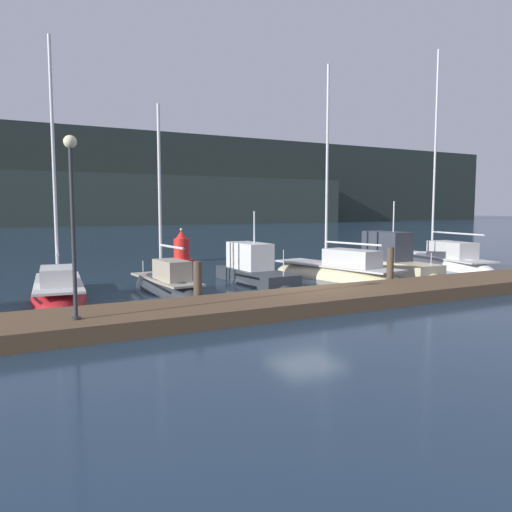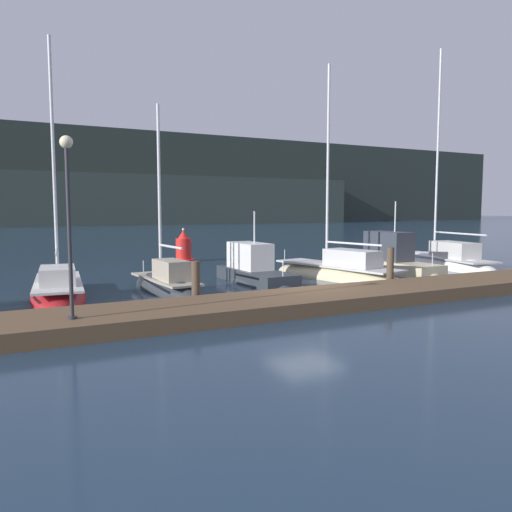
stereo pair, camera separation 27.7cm
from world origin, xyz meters
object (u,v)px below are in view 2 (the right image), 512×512
Objects in this scene: sailboat_berth_3 at (166,288)px; motorboat_berth_4 at (254,276)px; dock_lamppost at (68,199)px; sailboat_berth_5 at (338,275)px; channel_buoy at (184,249)px; sailboat_berth_2 at (58,294)px; sailboat_berth_7 at (443,264)px; motorboat_berth_6 at (394,265)px.

motorboat_berth_4 is at bearing 7.44° from sailboat_berth_3.
motorboat_berth_4 is at bearing 36.75° from dock_lamppost.
sailboat_berth_5 reaches higher than dock_lamppost.
sailboat_berth_3 is at bearing 53.88° from dock_lamppost.
channel_buoy is at bearing 62.28° from dock_lamppost.
sailboat_berth_5 is at bearing -2.22° from sailboat_berth_2.
sailboat_berth_7 is 2.81× the size of dock_lamppost.
sailboat_berth_5 reaches higher than motorboat_berth_4.
sailboat_berth_2 reaches higher than motorboat_berth_6.
motorboat_berth_6 is 4.09m from sailboat_berth_7.
motorboat_berth_4 is 0.43× the size of sailboat_berth_7.
sailboat_berth_5 is (12.04, -0.47, 0.00)m from sailboat_berth_2.
sailboat_berth_5 is 4.00m from motorboat_berth_6.
sailboat_berth_3 is 7.74m from dock_lamppost.
channel_buoy is (0.06, 9.70, 0.48)m from motorboat_berth_4.
dock_lamppost is (-8.29, -6.19, 3.15)m from motorboat_berth_4.
channel_buoy is 0.45× the size of dock_lamppost.
sailboat_berth_5 reaches higher than sailboat_berth_3.
dock_lamppost is at bearing -161.76° from sailboat_berth_7.
sailboat_berth_7 is at bearing 1.95° from sailboat_berth_2.
sailboat_berth_2 is at bearing -129.35° from channel_buoy.
channel_buoy is at bearing 142.33° from sailboat_berth_7.
sailboat_berth_5 reaches higher than channel_buoy.
sailboat_berth_2 is at bearing 87.72° from dock_lamppost.
sailboat_berth_2 is 12.81m from channel_buoy.
motorboat_berth_4 is at bearing 179.65° from motorboat_berth_6.
motorboat_berth_4 reaches higher than channel_buoy.
sailboat_berth_2 is at bearing -179.49° from motorboat_berth_6.
sailboat_berth_2 is 15.99m from motorboat_berth_6.
dock_lamppost reaches higher than channel_buoy.
sailboat_berth_5 is 2.31× the size of dock_lamppost.
channel_buoy is (-11.93, 9.21, 0.63)m from sailboat_berth_7.
motorboat_berth_4 is 0.93× the size of motorboat_berth_6.
dock_lamppost is (-20.28, -6.68, 3.30)m from sailboat_berth_7.
sailboat_berth_3 reaches higher than motorboat_berth_6.
sailboat_berth_7 is at bearing 7.59° from motorboat_berth_6.
sailboat_berth_5 is 13.87m from dock_lamppost.
dock_lamppost is at bearing -92.28° from sailboat_berth_2.
sailboat_berth_2 is 2.19× the size of dock_lamppost.
sailboat_berth_7 is 21.61m from dock_lamppost.
sailboat_berth_3 is at bearing -112.43° from channel_buoy.
dock_lamppost reaches higher than motorboat_berth_6.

